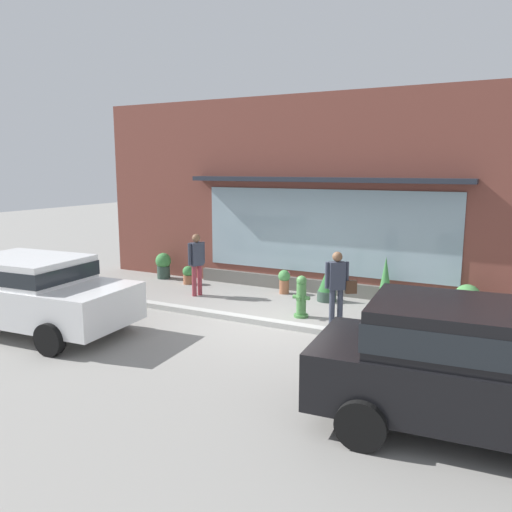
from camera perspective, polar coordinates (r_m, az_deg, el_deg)
The scene contains 14 objects.
ground_plane at distance 11.17m, azimuth 1.70°, elevation -7.43°, with size 60.00×60.00×0.00m, color gray.
curb_strip at distance 10.98m, azimuth 1.24°, elevation -7.41°, with size 14.00×0.24×0.12m, color #B2B2AD.
storefront at distance 13.63m, azimuth 7.61°, elevation 6.55°, with size 14.00×0.81×5.21m.
fire_hydrant at distance 11.49m, azimuth 5.09°, elevation -4.56°, with size 0.40×0.36×0.95m.
pedestrian_with_handbag at distance 10.88m, azimuth 9.14°, elevation -2.99°, with size 0.61×0.43×1.59m.
pedestrian_passerby at distance 13.33m, azimuth -6.66°, elevation -0.41°, with size 0.31×0.46×1.63m.
parked_car_black at distance 6.96m, azimuth 23.28°, elevation -11.02°, with size 4.24×2.20×1.68m.
parked_car_white at distance 11.31m, azimuth -23.71°, elevation -3.48°, with size 4.21×2.26×1.54m.
potted_plant_near_hydrant at distance 13.60m, azimuth 3.18°, elevation -2.74°, with size 0.32×0.32×0.64m.
potted_plant_corner_tall at distance 12.93m, azimuth 7.93°, elevation -3.29°, with size 0.48×0.48×0.84m.
potted_plant_window_center at distance 12.76m, azimuth 14.26°, elevation -2.82°, with size 0.38×0.38×1.21m.
potted_plant_window_left at distance 12.42m, azimuth 22.55°, elevation -4.57°, with size 0.60×0.60×0.74m.
potted_plant_trailing_edge at distance 14.83m, azimuth -7.60°, elevation -2.08°, with size 0.32×0.32×0.53m.
potted_plant_low_front at distance 15.67m, azimuth -10.32°, elevation -0.95°, with size 0.47×0.47×0.78m.
Camera 1 is at (4.61, -9.62, 3.33)m, focal length 35.75 mm.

